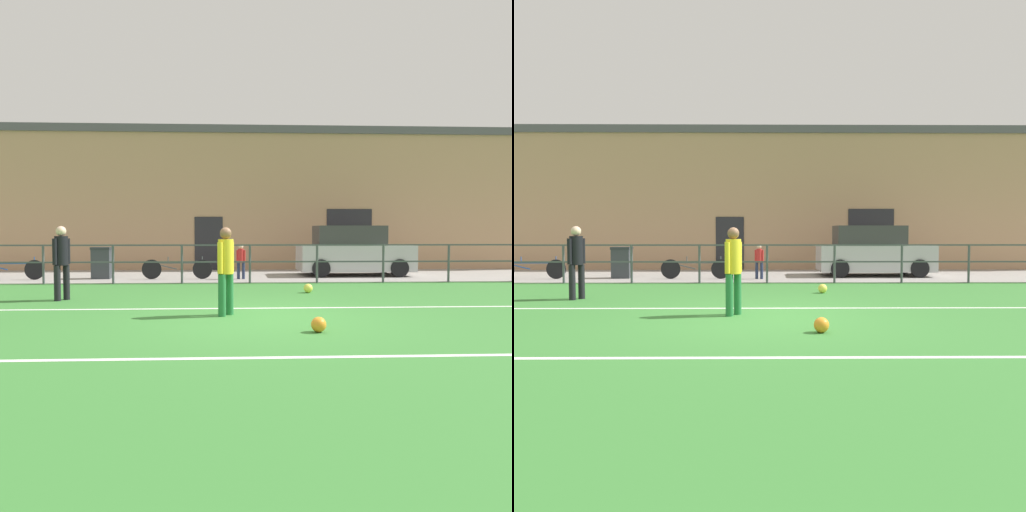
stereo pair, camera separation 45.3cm
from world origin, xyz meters
TOP-DOWN VIEW (x-y plane):
  - ground at (0.00, 0.00)m, footprint 60.00×44.00m
  - field_line_touchline at (0.00, 1.09)m, footprint 36.00×0.11m
  - field_line_hash at (0.00, -2.87)m, footprint 36.00×0.11m
  - pavement_strip at (0.00, 8.50)m, footprint 48.00×5.00m
  - perimeter_fence at (0.00, 6.00)m, footprint 36.07×0.07m
  - clubhouse_facade at (0.00, 12.20)m, footprint 28.00×2.56m
  - player_goalkeeper at (-4.31, 2.46)m, footprint 0.29×0.40m
  - player_striker at (-0.64, 0.26)m, footprint 0.30×0.38m
  - soccer_ball_match at (0.78, -1.35)m, footprint 0.23×0.23m
  - soccer_ball_spare at (1.37, 3.56)m, footprint 0.23×0.23m
  - spectator_child at (-0.24, 7.11)m, footprint 0.29×0.19m
  - parked_car_red at (3.63, 8.35)m, footprint 3.83×1.92m
  - bicycle_parked_0 at (-7.54, 7.20)m, footprint 2.26×0.04m
  - bicycle_parked_1 at (-2.28, 7.20)m, footprint 2.22×0.04m
  - trash_bin_0 at (-4.70, 7.48)m, footprint 0.61×0.52m

SIDE VIEW (x-z plane):
  - ground at x=0.00m, z-range -0.04..0.00m
  - field_line_touchline at x=0.00m, z-range 0.00..0.00m
  - field_line_hash at x=0.00m, z-range 0.00..0.00m
  - pavement_strip at x=0.00m, z-range 0.00..0.02m
  - soccer_ball_spare at x=1.37m, z-range 0.00..0.23m
  - soccer_ball_match at x=0.78m, z-range 0.00..0.23m
  - bicycle_parked_0 at x=-7.54m, z-range -0.02..0.71m
  - bicycle_parked_1 at x=-2.28m, z-range -0.02..0.71m
  - trash_bin_0 at x=-4.70m, z-range 0.02..1.03m
  - spectator_child at x=-0.24m, z-range 0.09..1.20m
  - perimeter_fence at x=0.00m, z-range 0.17..1.32m
  - parked_car_red at x=3.63m, z-range -0.03..1.67m
  - player_striker at x=-0.64m, z-range 0.11..1.71m
  - player_goalkeeper at x=-4.31m, z-range 0.11..1.76m
  - clubhouse_facade at x=0.00m, z-range 0.01..5.69m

